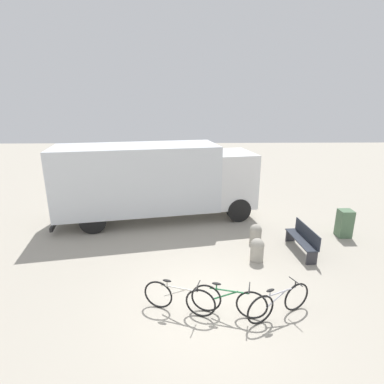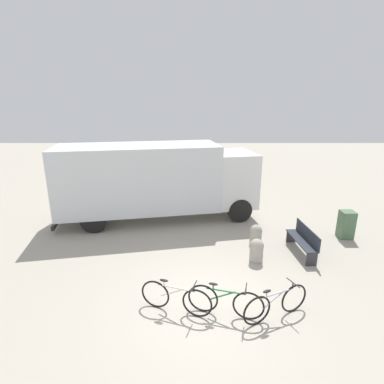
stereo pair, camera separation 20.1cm
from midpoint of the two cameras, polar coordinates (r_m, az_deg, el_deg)
ground_plane at (r=7.97m, az=3.36°, el=-20.76°), size 60.00×60.00×0.00m
delivery_truck at (r=12.59m, az=-6.48°, el=2.61°), size 8.50×3.77×3.18m
park_bench at (r=10.68m, az=20.96°, el=-8.41°), size 0.52×1.76×0.91m
bicycle_near at (r=7.55m, az=-2.39°, el=-19.48°), size 1.73×0.66×0.83m
bicycle_middle at (r=7.49m, az=7.08°, el=-19.94°), size 1.75×0.59×0.83m
bicycle_far at (r=7.65m, az=16.41°, el=-19.70°), size 1.66×0.79×0.83m
bollard_near_bench at (r=9.81m, az=12.72°, el=-10.66°), size 0.44×0.44×0.75m
bollard_far_bench at (r=10.95m, az=12.54°, el=-7.78°), size 0.43×0.43×0.70m
utility_box at (r=12.48m, az=27.66°, el=-5.50°), size 0.48×0.46×1.03m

